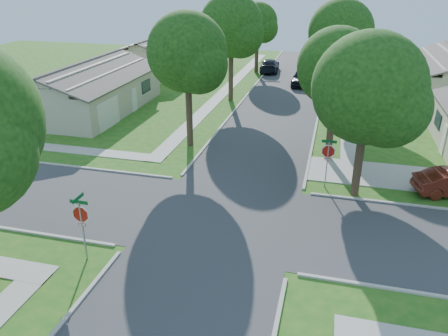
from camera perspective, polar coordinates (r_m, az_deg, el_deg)
name	(u,v)px	position (r m, az deg, el deg)	size (l,w,h in m)	color
ground	(223,218)	(21.64, -0.13, -6.49)	(100.00, 100.00, 0.00)	#205D19
road_ns	(223,217)	(21.63, -0.13, -6.48)	(7.00, 100.00, 0.02)	#333335
sidewalk_ne	(349,94)	(45.38, 15.99, 9.24)	(1.20, 40.00, 0.04)	#9E9B91
sidewalk_nw	(229,87)	(46.63, 0.65, 10.55)	(1.20, 40.00, 0.04)	#9E9B91
driveway	(381,175)	(27.60, 19.85, -0.85)	(8.80, 3.60, 0.05)	#9E9B91
stop_sign_sw	(81,217)	(18.61, -18.18, -6.12)	(1.05, 0.80, 2.98)	gray
stop_sign_ne	(328,153)	(24.43, 13.44, 1.86)	(1.05, 0.80, 2.98)	gray
tree_e_near	(338,71)	(27.54, 14.62, 12.15)	(4.97, 4.80, 8.28)	#38281C
tree_e_mid	(341,35)	(39.30, 15.06, 16.44)	(5.59, 5.40, 9.21)	#38281C
tree_e_far	(342,22)	(52.25, 15.19, 17.88)	(5.17, 5.00, 8.72)	#38281C
tree_w_near	(188,56)	(28.99, -4.70, 14.35)	(5.38, 5.20, 8.97)	#38281C
tree_w_mid	(232,29)	(40.36, 1.03, 17.74)	(5.80, 5.60, 9.56)	#38281C
tree_w_far	(258,25)	(53.12, 4.46, 18.18)	(4.76, 4.60, 8.04)	#38281C
tree_ne_corner	(369,93)	(22.93, 18.44, 9.22)	(5.80, 5.60, 8.66)	#38281C
house_nw_near	(88,93)	(40.09, -17.36, 9.39)	(8.42, 13.60, 4.23)	tan
house_nw_far	(162,58)	(54.94, -8.16, 14.01)	(8.42, 13.60, 4.23)	tan
car_curb_east	(302,77)	(47.97, 10.14, 11.56)	(1.95, 4.85, 1.65)	black
car_curb_west	(270,65)	(54.31, 5.98, 13.19)	(2.12, 5.21, 1.51)	black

